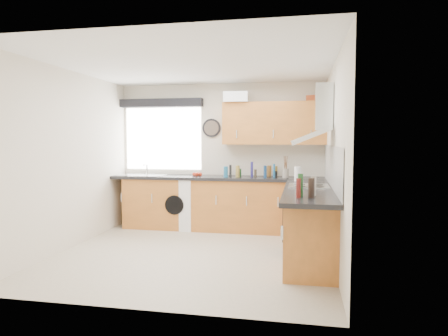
% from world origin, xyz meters
% --- Properties ---
extents(ground_plane, '(3.60, 3.60, 0.00)m').
position_xyz_m(ground_plane, '(0.00, 0.00, 0.00)').
color(ground_plane, beige).
extents(ceiling, '(3.60, 3.60, 0.02)m').
position_xyz_m(ceiling, '(0.00, 0.00, 2.50)').
color(ceiling, white).
rests_on(ceiling, wall_back).
extents(wall_back, '(3.60, 0.02, 2.50)m').
position_xyz_m(wall_back, '(0.00, 1.80, 1.25)').
color(wall_back, silver).
rests_on(wall_back, ground_plane).
extents(wall_front, '(3.60, 0.02, 2.50)m').
position_xyz_m(wall_front, '(0.00, -1.80, 1.25)').
color(wall_front, silver).
rests_on(wall_front, ground_plane).
extents(wall_left, '(0.02, 3.60, 2.50)m').
position_xyz_m(wall_left, '(-1.80, 0.00, 1.25)').
color(wall_left, silver).
rests_on(wall_left, ground_plane).
extents(wall_right, '(0.02, 3.60, 2.50)m').
position_xyz_m(wall_right, '(1.80, 0.00, 1.25)').
color(wall_right, silver).
rests_on(wall_right, ground_plane).
extents(window, '(1.40, 0.02, 1.10)m').
position_xyz_m(window, '(-1.05, 1.79, 1.55)').
color(window, white).
rests_on(window, wall_back).
extents(window_blind, '(1.50, 0.18, 0.14)m').
position_xyz_m(window_blind, '(-1.05, 1.70, 2.18)').
color(window_blind, black).
rests_on(window_blind, wall_back).
extents(splashback, '(0.01, 3.00, 0.54)m').
position_xyz_m(splashback, '(1.79, 0.30, 1.18)').
color(splashback, white).
rests_on(splashback, wall_right).
extents(base_cab_back, '(3.00, 0.58, 0.86)m').
position_xyz_m(base_cab_back, '(-0.10, 1.51, 0.43)').
color(base_cab_back, '#AC6428').
rests_on(base_cab_back, ground_plane).
extents(base_cab_corner, '(0.60, 0.60, 0.86)m').
position_xyz_m(base_cab_corner, '(1.50, 1.50, 0.43)').
color(base_cab_corner, '#AC6428').
rests_on(base_cab_corner, ground_plane).
extents(base_cab_right, '(0.58, 2.10, 0.86)m').
position_xyz_m(base_cab_right, '(1.51, 0.15, 0.43)').
color(base_cab_right, '#AC6428').
rests_on(base_cab_right, ground_plane).
extents(worktop_back, '(3.60, 0.62, 0.05)m').
position_xyz_m(worktop_back, '(0.00, 1.50, 0.89)').
color(worktop_back, black).
rests_on(worktop_back, base_cab_back).
extents(worktop_right, '(0.62, 2.42, 0.05)m').
position_xyz_m(worktop_right, '(1.50, 0.00, 0.89)').
color(worktop_right, black).
rests_on(worktop_right, base_cab_right).
extents(sink, '(0.84, 0.46, 0.10)m').
position_xyz_m(sink, '(-1.33, 1.50, 0.95)').
color(sink, silver).
rests_on(sink, worktop_back).
extents(oven, '(0.56, 0.58, 0.85)m').
position_xyz_m(oven, '(1.50, 0.30, 0.42)').
color(oven, black).
rests_on(oven, ground_plane).
extents(hob_plate, '(0.52, 0.52, 0.01)m').
position_xyz_m(hob_plate, '(1.50, 0.30, 0.92)').
color(hob_plate, silver).
rests_on(hob_plate, worktop_right).
extents(extractor_hood, '(0.52, 0.78, 0.66)m').
position_xyz_m(extractor_hood, '(1.60, 0.30, 1.77)').
color(extractor_hood, silver).
rests_on(extractor_hood, wall_right).
extents(upper_cabinets, '(1.70, 0.35, 0.70)m').
position_xyz_m(upper_cabinets, '(0.95, 1.62, 1.80)').
color(upper_cabinets, '#AC6428').
rests_on(upper_cabinets, wall_back).
extents(washing_machine, '(0.65, 0.63, 0.89)m').
position_xyz_m(washing_machine, '(-0.66, 1.52, 0.45)').
color(washing_machine, white).
rests_on(washing_machine, ground_plane).
extents(wall_clock, '(0.32, 0.04, 0.32)m').
position_xyz_m(wall_clock, '(-0.15, 1.76, 1.74)').
color(wall_clock, black).
rests_on(wall_clock, wall_back).
extents(casserole, '(0.41, 0.31, 0.17)m').
position_xyz_m(casserole, '(0.33, 1.52, 2.23)').
color(casserole, white).
rests_on(casserole, upper_cabinets).
extents(storage_box, '(0.27, 0.25, 0.11)m').
position_xyz_m(storage_box, '(1.60, 1.72, 2.20)').
color(storage_box, '#B2471E').
rests_on(storage_box, upper_cabinets).
extents(utensil_pot, '(0.11, 0.11, 0.15)m').
position_xyz_m(utensil_pot, '(1.15, 1.49, 0.98)').
color(utensil_pot, gray).
rests_on(utensil_pot, worktop_back).
extents(kitchen_roll, '(0.12, 0.12, 0.22)m').
position_xyz_m(kitchen_roll, '(1.35, 0.96, 1.02)').
color(kitchen_roll, white).
rests_on(kitchen_roll, worktop_right).
extents(tomato_cluster, '(0.18, 0.18, 0.07)m').
position_xyz_m(tomato_cluster, '(-0.34, 1.47, 0.94)').
color(tomato_cluster, '#A6230E').
rests_on(tomato_cluster, worktop_back).
extents(jar_0, '(0.04, 0.04, 0.19)m').
position_xyz_m(jar_0, '(0.20, 1.67, 1.00)').
color(jar_0, black).
rests_on(jar_0, worktop_back).
extents(jar_1, '(0.04, 0.04, 0.22)m').
position_xyz_m(jar_1, '(0.96, 1.51, 1.02)').
color(jar_1, '#1C5A8A').
rests_on(jar_1, worktop_back).
extents(jar_2, '(0.07, 0.07, 0.18)m').
position_xyz_m(jar_2, '(0.17, 1.39, 1.00)').
color(jar_2, '#1C6087').
rests_on(jar_2, worktop_back).
extents(jar_3, '(0.07, 0.07, 0.20)m').
position_xyz_m(jar_3, '(0.37, 1.40, 1.01)').
color(jar_3, olive).
rests_on(jar_3, worktop_back).
extents(jar_4, '(0.04, 0.04, 0.13)m').
position_xyz_m(jar_4, '(0.66, 1.48, 0.97)').
color(jar_4, '#352B1D').
rests_on(jar_4, worktop_back).
extents(jar_5, '(0.05, 0.05, 0.17)m').
position_xyz_m(jar_5, '(0.98, 1.69, 1.00)').
color(jar_5, olive).
rests_on(jar_5, worktop_back).
extents(jar_6, '(0.07, 0.07, 0.19)m').
position_xyz_m(jar_6, '(0.87, 1.65, 1.00)').
color(jar_6, brown).
rests_on(jar_6, worktop_back).
extents(jar_7, '(0.04, 0.04, 0.25)m').
position_xyz_m(jar_7, '(0.59, 1.52, 1.04)').
color(jar_7, navy).
rests_on(jar_7, worktop_back).
extents(jar_8, '(0.07, 0.07, 0.10)m').
position_xyz_m(jar_8, '(0.98, 1.55, 0.96)').
color(jar_8, black).
rests_on(jar_8, worktop_back).
extents(jar_9, '(0.06, 0.06, 0.13)m').
position_xyz_m(jar_9, '(0.39, 1.54, 0.98)').
color(jar_9, '#143916').
rests_on(jar_9, worktop_back).
extents(jar_10, '(0.05, 0.05, 0.20)m').
position_xyz_m(jar_10, '(0.82, 1.44, 1.01)').
color(jar_10, navy).
rests_on(jar_10, worktop_back).
extents(bottle_0, '(0.06, 0.06, 0.25)m').
position_xyz_m(bottle_0, '(1.39, -0.67, 1.03)').
color(bottle_0, '#1C5120').
rests_on(bottle_0, worktop_right).
extents(bottle_1, '(0.06, 0.06, 0.22)m').
position_xyz_m(bottle_1, '(1.54, -0.60, 1.02)').
color(bottle_1, '#A2998A').
rests_on(bottle_1, worktop_right).
extents(bottle_2, '(0.05, 0.05, 0.21)m').
position_xyz_m(bottle_2, '(1.37, -0.80, 1.01)').
color(bottle_2, maroon).
rests_on(bottle_2, worktop_right).
extents(bottle_3, '(0.07, 0.07, 0.21)m').
position_xyz_m(bottle_3, '(1.51, -0.78, 1.02)').
color(bottle_3, black).
rests_on(bottle_3, worktop_right).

